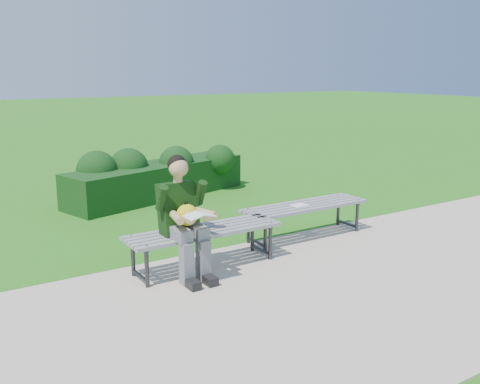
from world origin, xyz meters
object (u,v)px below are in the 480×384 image
(hedge, at_px, (154,175))
(bench_left, at_px, (204,234))
(paper_sheet, at_px, (299,205))
(bench_right, at_px, (305,208))
(seated_boy, at_px, (183,214))

(hedge, height_order, bench_left, hedge)
(hedge, xyz_separation_m, bench_left, (-0.97, -3.58, 0.01))
(paper_sheet, bearing_deg, bench_right, 0.00)
(bench_right, relative_size, seated_boy, 1.37)
(paper_sheet, bearing_deg, hedge, 100.58)
(bench_right, height_order, paper_sheet, bench_right)
(hedge, distance_m, seated_boy, 3.90)
(bench_left, bearing_deg, bench_right, 9.31)
(bench_left, distance_m, paper_sheet, 1.61)
(bench_right, height_order, seated_boy, seated_boy)
(hedge, bearing_deg, paper_sheet, -79.42)
(hedge, height_order, bench_right, hedge)
(hedge, distance_m, bench_left, 3.71)
(bench_left, relative_size, bench_right, 1.00)
(seated_boy, relative_size, paper_sheet, 5.58)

